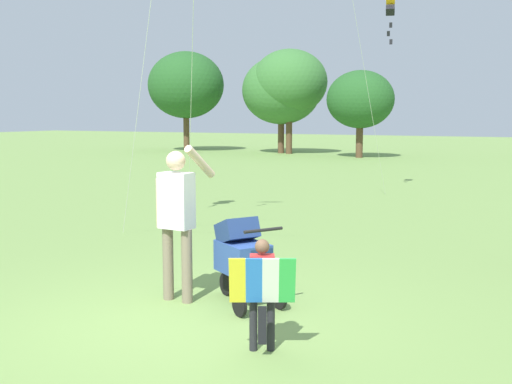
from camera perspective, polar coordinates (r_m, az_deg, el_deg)
The scene contains 6 objects.
ground_plane at distance 6.89m, azimuth -6.36°, elevation -11.63°, with size 120.00×120.00×0.00m, color #75994C.
treeline_distant at distance 33.29m, azimuth 19.50°, elevation 9.37°, with size 40.73×7.05×6.09m.
child_with_butterfly_kite at distance 5.79m, azimuth 0.57°, elevation -8.61°, with size 0.61×0.48×1.07m.
person_adult_flyer at distance 7.32m, azimuth -7.33°, elevation -1.80°, with size 0.60×0.54×1.88m.
stroller at distance 7.23m, azimuth -1.32°, elevation -5.68°, with size 1.07×0.88×1.03m.
kite_green_novelty at distance 17.63m, azimuth 12.29°, elevation 16.37°, with size 0.30×3.16×5.43m.
Camera 1 is at (3.52, -5.49, 2.22)m, focal length 43.23 mm.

